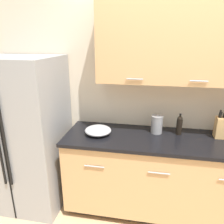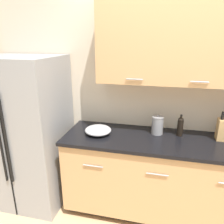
{
  "view_description": "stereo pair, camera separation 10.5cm",
  "coord_description": "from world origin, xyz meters",
  "px_view_note": "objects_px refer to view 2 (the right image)",
  "views": [
    {
      "loc": [
        -0.33,
        -1.19,
        1.88
      ],
      "look_at": [
        -0.71,
        0.92,
        1.16
      ],
      "focal_mm": 35.0,
      "sensor_mm": 36.0,
      "label": 1
    },
    {
      "loc": [
        -0.23,
        -1.17,
        1.88
      ],
      "look_at": [
        -0.71,
        0.92,
        1.16
      ],
      "focal_mm": 35.0,
      "sensor_mm": 36.0,
      "label": 2
    }
  ],
  "objects_px": {
    "steel_canister": "(157,125)",
    "mixing_bowl": "(98,130)",
    "oil_bottle": "(180,126)",
    "refrigerator": "(27,132)"
  },
  "relations": [
    {
      "from": "oil_bottle",
      "to": "refrigerator",
      "type": "bearing_deg",
      "value": -173.73
    },
    {
      "from": "oil_bottle",
      "to": "mixing_bowl",
      "type": "bearing_deg",
      "value": -169.76
    },
    {
      "from": "refrigerator",
      "to": "mixing_bowl",
      "type": "xyz_separation_m",
      "value": [
        0.85,
        0.03,
        0.1
      ]
    },
    {
      "from": "oil_bottle",
      "to": "steel_canister",
      "type": "relative_size",
      "value": 1.1
    },
    {
      "from": "oil_bottle",
      "to": "steel_canister",
      "type": "height_order",
      "value": "oil_bottle"
    },
    {
      "from": "oil_bottle",
      "to": "mixing_bowl",
      "type": "relative_size",
      "value": 0.82
    },
    {
      "from": "refrigerator",
      "to": "steel_canister",
      "type": "distance_m",
      "value": 1.48
    },
    {
      "from": "steel_canister",
      "to": "mixing_bowl",
      "type": "distance_m",
      "value": 0.63
    },
    {
      "from": "steel_canister",
      "to": "mixing_bowl",
      "type": "relative_size",
      "value": 0.75
    },
    {
      "from": "refrigerator",
      "to": "mixing_bowl",
      "type": "relative_size",
      "value": 6.09
    }
  ]
}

